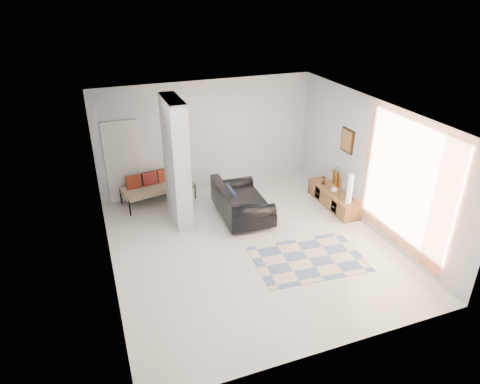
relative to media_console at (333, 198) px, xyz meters
name	(u,v)px	position (x,y,z in m)	size (l,w,h in m)	color
floor	(250,245)	(-2.52, -0.90, -0.21)	(6.00, 6.00, 0.00)	silver
ceiling	(252,114)	(-2.52, -0.90, 2.59)	(6.00, 6.00, 0.00)	white
wall_back	(207,136)	(-2.52, 2.10, 1.19)	(6.00, 6.00, 0.00)	silver
wall_front	(334,275)	(-2.52, -3.90, 1.19)	(6.00, 6.00, 0.00)	silver
wall_left	(103,209)	(-5.27, -0.90, 1.19)	(6.00, 6.00, 0.00)	silver
wall_right	(371,165)	(0.23, -0.90, 1.19)	(6.00, 6.00, 0.00)	silver
partition_column	(176,162)	(-3.62, 0.70, 1.19)	(0.35, 1.20, 2.80)	silver
hallway_door	(124,162)	(-4.62, 2.06, 0.81)	(0.85, 0.06, 2.04)	silver
curtain	(404,185)	(0.15, -2.05, 1.24)	(2.55, 2.55, 0.00)	orange
wall_art	(347,140)	(0.20, 0.00, 1.44)	(0.04, 0.45, 0.55)	#37200F
media_console	(333,198)	(0.00, 0.00, 0.00)	(0.45, 1.70, 0.80)	brown
loveseat	(239,203)	(-2.32, 0.30, 0.14)	(1.10, 1.80, 0.76)	silver
daybed	(156,186)	(-3.95, 1.72, 0.21)	(1.80, 1.02, 0.77)	black
area_rug	(308,259)	(-1.62, -1.76, -0.20)	(2.13, 1.42, 0.01)	beige
cylinder_lamp	(350,189)	(-0.02, -0.63, 0.54)	(0.13, 0.13, 0.68)	silver
bronze_figurine	(324,180)	(-0.05, 0.42, 0.30)	(0.11, 0.11, 0.21)	#302115
vase	(334,189)	(-0.05, -0.07, 0.29)	(0.17, 0.17, 0.18)	silver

